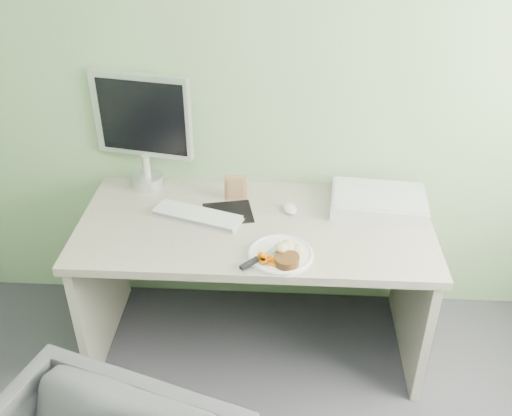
# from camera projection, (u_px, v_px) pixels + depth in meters

# --- Properties ---
(wall_back) EXTENTS (3.50, 0.00, 3.50)m
(wall_back) POSITION_uv_depth(u_px,v_px,m) (260.00, 62.00, 2.56)
(wall_back) COLOR gray
(wall_back) RESTS_ON floor
(desk) EXTENTS (1.60, 0.75, 0.73)m
(desk) POSITION_uv_depth(u_px,v_px,m) (255.00, 255.00, 2.68)
(desk) COLOR #AEA192
(desk) RESTS_ON floor
(plate) EXTENTS (0.27, 0.27, 0.01)m
(plate) POSITION_uv_depth(u_px,v_px,m) (280.00, 255.00, 2.37)
(plate) COLOR white
(plate) RESTS_ON desk
(steak) EXTENTS (0.11, 0.11, 0.03)m
(steak) POSITION_uv_depth(u_px,v_px,m) (287.00, 260.00, 2.30)
(steak) COLOR black
(steak) RESTS_ON plate
(potato_pile) EXTENTS (0.12, 0.09, 0.06)m
(potato_pile) POSITION_uv_depth(u_px,v_px,m) (287.00, 247.00, 2.35)
(potato_pile) COLOR tan
(potato_pile) RESTS_ON plate
(carrot_heap) EXTENTS (0.07, 0.06, 0.04)m
(carrot_heap) POSITION_uv_depth(u_px,v_px,m) (267.00, 258.00, 2.30)
(carrot_heap) COLOR orange
(carrot_heap) RESTS_ON plate
(steak_knife) EXTENTS (0.18, 0.19, 0.02)m
(steak_knife) POSITION_uv_depth(u_px,v_px,m) (257.00, 260.00, 2.31)
(steak_knife) COLOR silver
(steak_knife) RESTS_ON plate
(mousepad) EXTENTS (0.26, 0.24, 0.00)m
(mousepad) POSITION_uv_depth(u_px,v_px,m) (228.00, 213.00, 2.65)
(mousepad) COLOR black
(mousepad) RESTS_ON desk
(keyboard) EXTENTS (0.43, 0.24, 0.02)m
(keyboard) POSITION_uv_depth(u_px,v_px,m) (197.00, 215.00, 2.61)
(keyboard) COLOR white
(keyboard) RESTS_ON desk
(computer_mouse) EXTENTS (0.09, 0.12, 0.04)m
(computer_mouse) POSITION_uv_depth(u_px,v_px,m) (290.00, 208.00, 2.65)
(computer_mouse) COLOR white
(computer_mouse) RESTS_ON desk
(photo_frame) EXTENTS (0.11, 0.02, 0.13)m
(photo_frame) POSITION_uv_depth(u_px,v_px,m) (236.00, 188.00, 2.71)
(photo_frame) COLOR #8A5C40
(photo_frame) RESTS_ON desk
(eyedrop_bottle) EXTENTS (0.02, 0.02, 0.07)m
(eyedrop_bottle) POSITION_uv_depth(u_px,v_px,m) (229.00, 192.00, 2.75)
(eyedrop_bottle) COLOR white
(eyedrop_bottle) RESTS_ON desk
(scanner) EXTENTS (0.46, 0.33, 0.07)m
(scanner) POSITION_uv_depth(u_px,v_px,m) (378.00, 202.00, 2.67)
(scanner) COLOR silver
(scanner) RESTS_ON desk
(monitor) EXTENTS (0.48, 0.17, 0.58)m
(monitor) POSITION_uv_depth(u_px,v_px,m) (143.00, 125.00, 2.70)
(monitor) COLOR silver
(monitor) RESTS_ON desk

